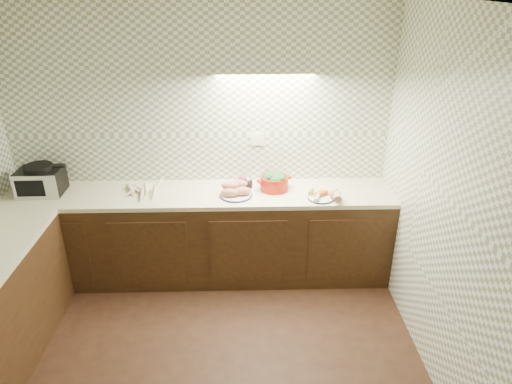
{
  "coord_description": "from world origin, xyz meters",
  "views": [
    {
      "loc": [
        0.42,
        -2.34,
        2.73
      ],
      "look_at": [
        0.52,
        1.25,
        1.02
      ],
      "focal_mm": 32.0,
      "sensor_mm": 36.0,
      "label": 1
    }
  ],
  "objects_px": {
    "toaster_oven": "(41,180)",
    "onion_bowl": "(244,183)",
    "parsnip_pile": "(141,191)",
    "sweet_potato_plate": "(235,190)",
    "veg_plate": "(326,195)",
    "dutch_oven": "(274,181)"
  },
  "relations": [
    {
      "from": "toaster_oven",
      "to": "parsnip_pile",
      "type": "xyz_separation_m",
      "value": [
        0.92,
        -0.05,
        -0.1
      ]
    },
    {
      "from": "onion_bowl",
      "to": "sweet_potato_plate",
      "type": "bearing_deg",
      "value": -113.31
    },
    {
      "from": "veg_plate",
      "to": "toaster_oven",
      "type": "bearing_deg",
      "value": 175.75
    },
    {
      "from": "toaster_oven",
      "to": "dutch_oven",
      "type": "xyz_separation_m",
      "value": [
        2.15,
        0.02,
        -0.04
      ]
    },
    {
      "from": "sweet_potato_plate",
      "to": "veg_plate",
      "type": "distance_m",
      "value": 0.83
    },
    {
      "from": "sweet_potato_plate",
      "to": "onion_bowl",
      "type": "relative_size",
      "value": 1.92
    },
    {
      "from": "sweet_potato_plate",
      "to": "veg_plate",
      "type": "height_order",
      "value": "sweet_potato_plate"
    },
    {
      "from": "sweet_potato_plate",
      "to": "veg_plate",
      "type": "xyz_separation_m",
      "value": [
        0.82,
        -0.09,
        -0.01
      ]
    },
    {
      "from": "sweet_potato_plate",
      "to": "dutch_oven",
      "type": "xyz_separation_m",
      "value": [
        0.36,
        0.12,
        0.04
      ]
    },
    {
      "from": "toaster_oven",
      "to": "dutch_oven",
      "type": "relative_size",
      "value": 1.17
    },
    {
      "from": "onion_bowl",
      "to": "dutch_oven",
      "type": "bearing_deg",
      "value": -12.64
    },
    {
      "from": "toaster_oven",
      "to": "dutch_oven",
      "type": "height_order",
      "value": "toaster_oven"
    },
    {
      "from": "toaster_oven",
      "to": "veg_plate",
      "type": "relative_size",
      "value": 1.27
    },
    {
      "from": "dutch_oven",
      "to": "parsnip_pile",
      "type": "bearing_deg",
      "value": 164.57
    },
    {
      "from": "toaster_oven",
      "to": "onion_bowl",
      "type": "relative_size",
      "value": 2.51
    },
    {
      "from": "sweet_potato_plate",
      "to": "onion_bowl",
      "type": "height_order",
      "value": "sweet_potato_plate"
    },
    {
      "from": "parsnip_pile",
      "to": "dutch_oven",
      "type": "bearing_deg",
      "value": 3.51
    },
    {
      "from": "toaster_oven",
      "to": "dutch_oven",
      "type": "bearing_deg",
      "value": -0.52
    },
    {
      "from": "toaster_oven",
      "to": "parsnip_pile",
      "type": "height_order",
      "value": "toaster_oven"
    },
    {
      "from": "onion_bowl",
      "to": "veg_plate",
      "type": "bearing_deg",
      "value": -20.71
    },
    {
      "from": "toaster_oven",
      "to": "sweet_potato_plate",
      "type": "height_order",
      "value": "toaster_oven"
    },
    {
      "from": "parsnip_pile",
      "to": "onion_bowl",
      "type": "xyz_separation_m",
      "value": [
        0.95,
        0.14,
        0.02
      ]
    }
  ]
}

